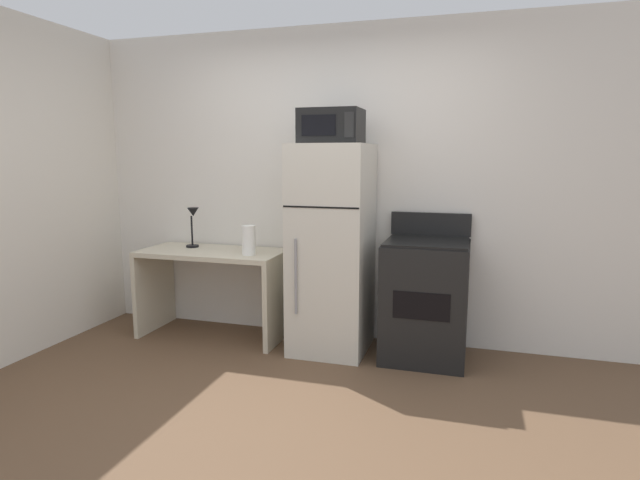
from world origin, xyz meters
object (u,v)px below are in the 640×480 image
Objects in this scene: desk at (213,276)px; microwave at (331,126)px; refrigerator at (332,249)px; oven_range at (425,299)px; desk_lamp at (193,220)px; paper_towel_roll at (249,240)px.

desk is 2.68× the size of microwave.
refrigerator is 1.49× the size of oven_range.
desk_lamp is at bearing 174.63° from microwave.
desk is 1.80m from oven_range.
microwave is (0.68, 0.05, 0.90)m from paper_towel_roll.
paper_towel_roll is at bearing -176.29° from oven_range.
paper_towel_roll is at bearing -16.08° from desk_lamp.
microwave is at bearing -89.68° from refrigerator.
microwave reaches higher than paper_towel_roll.
microwave is 0.42× the size of oven_range.
paper_towel_roll is 1.13m from microwave.
oven_range is at bearing -2.36° from desk_lamp.
desk_lamp is at bearing 163.92° from paper_towel_roll.
desk is at bearing 179.00° from refrigerator.
oven_range is (1.80, -0.00, -0.06)m from desk.
desk_lamp is 0.77× the size of microwave.
paper_towel_roll is at bearing -175.43° from microwave.
oven_range is (1.42, 0.09, -0.40)m from paper_towel_roll.
paper_towel_roll is at bearing -13.83° from desk.
refrigerator reaches higher than desk.
microwave is at bearing -177.09° from oven_range.
desk is at bearing -19.78° from desk_lamp.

